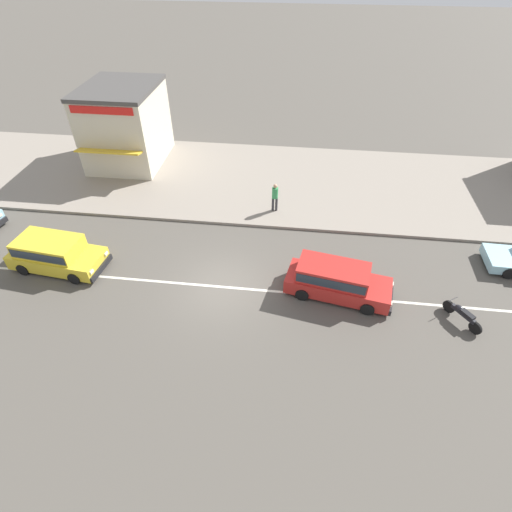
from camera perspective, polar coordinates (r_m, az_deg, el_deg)
The scene contains 8 objects.
ground_plane at distance 18.58m, azimuth -4.99°, elevation -4.41°, with size 160.00×160.00×0.00m, color #544F47.
lane_centre_stripe at distance 18.58m, azimuth -4.99°, elevation -4.40°, with size 50.40×0.14×0.01m, color silver.
kerb_strip at distance 26.30m, azimuth -0.99°, elevation 10.86°, with size 68.00×10.00×0.15m, color gray.
minivan_yellow_0 at distance 21.34m, azimuth -26.91°, elevation 0.47°, with size 4.67×2.35×1.56m.
minivan_red_1 at distance 18.00m, azimuth 11.34°, elevation -3.28°, with size 4.92×2.53×1.56m.
motorcycle_0 at distance 18.88m, azimuth 27.40°, elevation -7.43°, with size 1.20×1.60×0.80m.
pedestrian_near_clock at distance 22.65m, azimuth 2.73°, elevation 8.65°, with size 0.34×0.34×1.70m.
shopfront_mid_block at distance 28.88m, azimuth -18.15°, elevation 17.38°, with size 4.55×6.20×4.97m.
Camera 1 is at (3.16, -12.83, 13.06)m, focal length 28.00 mm.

